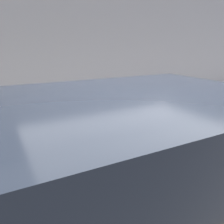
# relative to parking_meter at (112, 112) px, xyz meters

# --- Properties ---
(sidewalk) EXTENTS (24.00, 2.80, 0.14)m
(sidewalk) POSITION_rel_parking_meter_xyz_m (-0.11, 1.10, -1.10)
(sidewalk) COLOR #ADAAA3
(sidewalk) RESTS_ON ground_plane
(building_facade) EXTENTS (24.00, 0.30, 4.81)m
(building_facade) POSITION_rel_parking_meter_xyz_m (-0.11, 3.50, 1.24)
(building_facade) COLOR gray
(building_facade) RESTS_ON ground_plane
(parking_meter) EXTENTS (0.21, 0.13, 1.47)m
(parking_meter) POSITION_rel_parking_meter_xyz_m (0.00, 0.00, 0.00)
(parking_meter) COLOR slate
(parking_meter) RESTS_ON sidewalk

